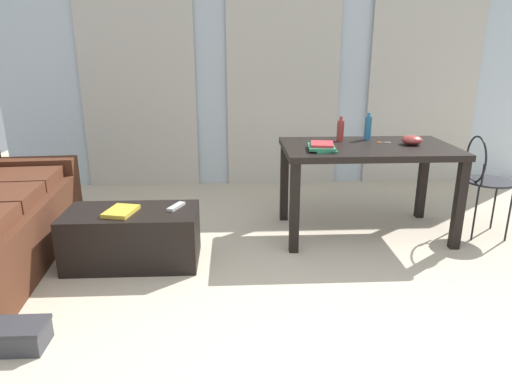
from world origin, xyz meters
The scene contains 14 objects.
ground_plane centered at (0.00, 1.31, 0.00)m, with size 8.19×8.19×0.00m, color beige.
wall_back centered at (0.00, 3.41, 1.25)m, with size 6.22×0.10×2.50m, color silver.
curtains centered at (0.00, 3.33, 1.10)m, with size 4.42×0.03×2.19m.
coffee_table centered at (-1.31, 1.31, 0.20)m, with size 0.95×0.48×0.40m.
craft_table centered at (0.54, 1.78, 0.66)m, with size 1.38×0.80×0.76m.
wire_chair centered at (1.48, 1.70, 0.53)m, with size 0.39×0.40×0.85m.
bottle_near centered at (0.60, 2.04, 0.87)m, with size 0.06×0.06×0.23m.
bottle_far centered at (0.35, 1.98, 0.85)m, with size 0.06×0.06×0.21m.
bowl centered at (0.90, 1.80, 0.80)m, with size 0.17×0.17×0.08m, color #9E3833.
book_stack centered at (0.12, 1.63, 0.79)m, with size 0.23×0.28×0.05m.
scissors centered at (0.69, 1.89, 0.77)m, with size 0.11×0.06×0.00m.
tv_remote_primary centered at (-0.99, 1.36, 0.41)m, with size 0.05×0.18×0.02m, color #B7B7B2.
magazine centered at (-1.36, 1.26, 0.42)m, with size 0.18×0.25×0.03m, color gold.
shoebox centered at (-1.73, 0.31, 0.07)m, with size 0.33×0.20×0.14m.
Camera 1 is at (-0.56, -1.79, 1.51)m, focal length 31.78 mm.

